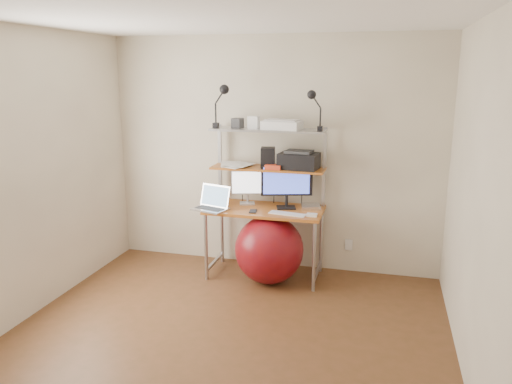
# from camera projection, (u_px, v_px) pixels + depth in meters

# --- Properties ---
(room) EXTENTS (3.60, 3.60, 3.60)m
(room) POSITION_uv_depth(u_px,v_px,m) (219.00, 192.00, 3.69)
(room) COLOR brown
(room) RESTS_ON ground
(computer_desk) EXTENTS (1.20, 0.60, 1.57)m
(computer_desk) POSITION_uv_depth(u_px,v_px,m) (266.00, 187.00, 5.17)
(computer_desk) COLOR #B56A23
(computer_desk) RESTS_ON ground
(desktop) EXTENTS (1.20, 0.60, 0.00)m
(desktop) POSITION_uv_depth(u_px,v_px,m) (265.00, 208.00, 5.16)
(desktop) COLOR #B56A23
(desktop) RESTS_ON computer_desk
(mid_shelf) EXTENTS (1.18, 0.34, 0.00)m
(mid_shelf) POSITION_uv_depth(u_px,v_px,m) (268.00, 167.00, 5.19)
(mid_shelf) COLOR #B56A23
(mid_shelf) RESTS_ON computer_desk
(top_shelf) EXTENTS (1.18, 0.34, 0.00)m
(top_shelf) POSITION_uv_depth(u_px,v_px,m) (268.00, 129.00, 5.09)
(top_shelf) COLOR #A1A1A5
(top_shelf) RESTS_ON computer_desk
(floor) EXTENTS (3.60, 3.60, 0.00)m
(floor) POSITION_uv_depth(u_px,v_px,m) (222.00, 344.00, 3.98)
(floor) COLOR brown
(floor) RESTS_ON ground
(wall_outlet) EXTENTS (0.08, 0.01, 0.12)m
(wall_outlet) POSITION_uv_depth(u_px,v_px,m) (349.00, 245.00, 5.38)
(wall_outlet) COLOR silver
(wall_outlet) RESTS_ON room
(monitor_silver) EXTENTS (0.34, 0.17, 0.39)m
(monitor_silver) POSITION_uv_depth(u_px,v_px,m) (248.00, 185.00, 5.30)
(monitor_silver) COLOR silver
(monitor_silver) RESTS_ON desktop
(monitor_black) EXTENTS (0.52, 0.21, 0.53)m
(monitor_black) POSITION_uv_depth(u_px,v_px,m) (287.00, 183.00, 5.13)
(monitor_black) COLOR black
(monitor_black) RESTS_ON desktop
(laptop) EXTENTS (0.41, 0.37, 0.31)m
(laptop) POSITION_uv_depth(u_px,v_px,m) (213.00, 204.00, 5.13)
(laptop) COLOR silver
(laptop) RESTS_ON desktop
(keyboard) EXTENTS (0.38, 0.17, 0.01)m
(keyboard) POSITION_uv_depth(u_px,v_px,m) (287.00, 214.00, 4.95)
(keyboard) COLOR silver
(keyboard) RESTS_ON desktop
(mouse) EXTENTS (0.10, 0.06, 0.03)m
(mouse) POSITION_uv_depth(u_px,v_px,m) (312.00, 215.00, 4.88)
(mouse) COLOR silver
(mouse) RESTS_ON desktop
(mac_mini) EXTENTS (0.23, 0.23, 0.04)m
(mac_mini) POSITION_uv_depth(u_px,v_px,m) (311.00, 206.00, 5.17)
(mac_mini) COLOR silver
(mac_mini) RESTS_ON desktop
(phone) EXTENTS (0.09, 0.14, 0.01)m
(phone) POSITION_uv_depth(u_px,v_px,m) (253.00, 211.00, 5.04)
(phone) COLOR black
(phone) RESTS_ON desktop
(printer) EXTENTS (0.42, 0.31, 0.19)m
(printer) POSITION_uv_depth(u_px,v_px,m) (299.00, 160.00, 5.09)
(printer) COLOR black
(printer) RESTS_ON mid_shelf
(nas_cube) EXTENTS (0.16, 0.16, 0.21)m
(nas_cube) POSITION_uv_depth(u_px,v_px,m) (268.00, 157.00, 5.15)
(nas_cube) COLOR black
(nas_cube) RESTS_ON mid_shelf
(red_box) EXTENTS (0.17, 0.12, 0.05)m
(red_box) POSITION_uv_depth(u_px,v_px,m) (274.00, 167.00, 5.08)
(red_box) COLOR red
(red_box) RESTS_ON mid_shelf
(scanner) EXTENTS (0.41, 0.29, 0.10)m
(scanner) POSITION_uv_depth(u_px,v_px,m) (282.00, 125.00, 5.02)
(scanner) COLOR silver
(scanner) RESTS_ON top_shelf
(box_white) EXTENTS (0.11, 0.10, 0.13)m
(box_white) POSITION_uv_depth(u_px,v_px,m) (254.00, 122.00, 5.09)
(box_white) COLOR silver
(box_white) RESTS_ON top_shelf
(box_grey) EXTENTS (0.12, 0.12, 0.10)m
(box_grey) POSITION_uv_depth(u_px,v_px,m) (237.00, 123.00, 5.17)
(box_grey) COLOR #313133
(box_grey) RESTS_ON top_shelf
(clip_lamp_left) EXTENTS (0.18, 0.10, 0.44)m
(clip_lamp_left) POSITION_uv_depth(u_px,v_px,m) (222.00, 97.00, 5.06)
(clip_lamp_left) COLOR black
(clip_lamp_left) RESTS_ON top_shelf
(clip_lamp_right) EXTENTS (0.16, 0.09, 0.40)m
(clip_lamp_right) POSITION_uv_depth(u_px,v_px,m) (313.00, 101.00, 4.83)
(clip_lamp_right) COLOR black
(clip_lamp_right) RESTS_ON top_shelf
(exercise_ball) EXTENTS (0.70, 0.70, 0.70)m
(exercise_ball) POSITION_uv_depth(u_px,v_px,m) (269.00, 250.00, 5.09)
(exercise_ball) COLOR maroon
(exercise_ball) RESTS_ON floor
(paper_stack) EXTENTS (0.40, 0.41, 0.02)m
(paper_stack) POSITION_uv_depth(u_px,v_px,m) (235.00, 165.00, 5.27)
(paper_stack) COLOR white
(paper_stack) RESTS_ON mid_shelf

